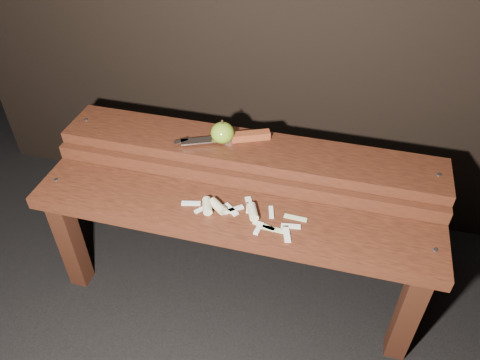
% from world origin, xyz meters
% --- Properties ---
extents(ground, '(60.00, 60.00, 0.00)m').
position_xyz_m(ground, '(0.00, 0.00, 0.00)').
color(ground, black).
extents(bench_front_tier, '(1.20, 0.20, 0.42)m').
position_xyz_m(bench_front_tier, '(0.00, -0.06, 0.35)').
color(bench_front_tier, black).
rests_on(bench_front_tier, ground).
extents(bench_rear_tier, '(1.20, 0.21, 0.50)m').
position_xyz_m(bench_rear_tier, '(0.00, 0.17, 0.41)').
color(bench_rear_tier, black).
rests_on(bench_rear_tier, ground).
extents(apple, '(0.07, 0.07, 0.08)m').
position_xyz_m(apple, '(-0.09, 0.17, 0.53)').
color(apple, olive).
rests_on(apple, bench_rear_tier).
extents(knife, '(0.29, 0.14, 0.03)m').
position_xyz_m(knife, '(-0.04, 0.19, 0.51)').
color(knife, brown).
rests_on(knife, bench_rear_tier).
extents(apple_scraps, '(0.37, 0.15, 0.03)m').
position_xyz_m(apple_scraps, '(0.01, -0.05, 0.43)').
color(apple_scraps, beige).
rests_on(apple_scraps, bench_front_tier).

